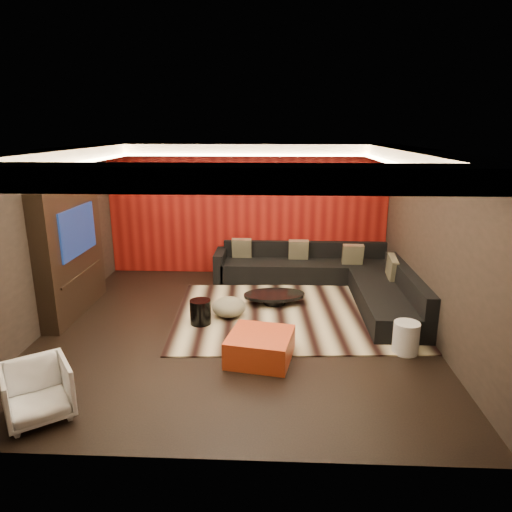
{
  "coord_description": "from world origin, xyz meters",
  "views": [
    {
      "loc": [
        0.63,
        -6.71,
        3.11
      ],
      "look_at": [
        0.3,
        0.6,
        1.05
      ],
      "focal_mm": 32.0,
      "sensor_mm": 36.0,
      "label": 1
    }
  ],
  "objects_px": {
    "coffee_table": "(274,298)",
    "sectional_sofa": "(332,278)",
    "drum_stool": "(200,312)",
    "white_side_table": "(406,338)",
    "armchair": "(37,391)",
    "orange_ottoman": "(260,347)"
  },
  "relations": [
    {
      "from": "coffee_table",
      "to": "sectional_sofa",
      "type": "relative_size",
      "value": 0.3
    },
    {
      "from": "drum_stool",
      "to": "sectional_sofa",
      "type": "distance_m",
      "value": 2.89
    },
    {
      "from": "coffee_table",
      "to": "white_side_table",
      "type": "height_order",
      "value": "white_side_table"
    },
    {
      "from": "drum_stool",
      "to": "armchair",
      "type": "relative_size",
      "value": 0.58
    },
    {
      "from": "orange_ottoman",
      "to": "coffee_table",
      "type": "bearing_deg",
      "value": 84.95
    },
    {
      "from": "white_side_table",
      "to": "sectional_sofa",
      "type": "height_order",
      "value": "sectional_sofa"
    },
    {
      "from": "coffee_table",
      "to": "orange_ottoman",
      "type": "distance_m",
      "value": 2.07
    },
    {
      "from": "coffee_table",
      "to": "drum_stool",
      "type": "xyz_separation_m",
      "value": [
        -1.2,
        -0.95,
        0.11
      ]
    },
    {
      "from": "white_side_table",
      "to": "armchair",
      "type": "bearing_deg",
      "value": -158.98
    },
    {
      "from": "white_side_table",
      "to": "armchair",
      "type": "relative_size",
      "value": 0.66
    },
    {
      "from": "drum_stool",
      "to": "sectional_sofa",
      "type": "bearing_deg",
      "value": 36.68
    },
    {
      "from": "armchair",
      "to": "sectional_sofa",
      "type": "xyz_separation_m",
      "value": [
        3.71,
        4.27,
        -0.05
      ]
    },
    {
      "from": "drum_stool",
      "to": "armchair",
      "type": "xyz_separation_m",
      "value": [
        -1.39,
        -2.54,
        0.1
      ]
    },
    {
      "from": "coffee_table",
      "to": "orange_ottoman",
      "type": "height_order",
      "value": "orange_ottoman"
    },
    {
      "from": "sectional_sofa",
      "to": "armchair",
      "type": "bearing_deg",
      "value": -130.98
    },
    {
      "from": "drum_stool",
      "to": "armchair",
      "type": "height_order",
      "value": "armchair"
    },
    {
      "from": "coffee_table",
      "to": "white_side_table",
      "type": "bearing_deg",
      "value": -43.17
    },
    {
      "from": "coffee_table",
      "to": "sectional_sofa",
      "type": "distance_m",
      "value": 1.37
    },
    {
      "from": "drum_stool",
      "to": "white_side_table",
      "type": "distance_m",
      "value": 3.19
    },
    {
      "from": "coffee_table",
      "to": "armchair",
      "type": "relative_size",
      "value": 1.6
    },
    {
      "from": "coffee_table",
      "to": "armchair",
      "type": "bearing_deg",
      "value": -126.55
    },
    {
      "from": "drum_stool",
      "to": "orange_ottoman",
      "type": "relative_size",
      "value": 0.48
    }
  ]
}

